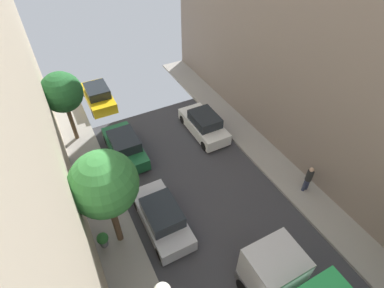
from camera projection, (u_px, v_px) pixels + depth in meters
name	position (u px, v px, depth m)	size (l,w,h in m)	color
sidewalk_right	(378.00, 268.00, 13.41)	(2.00, 44.00, 0.15)	gray
parked_car_left_3	(162.00, 217.00, 14.63)	(1.78, 4.20, 1.57)	silver
parked_car_left_4	(125.00, 146.00, 18.42)	(1.78, 4.20, 1.57)	#1E6638
parked_car_left_5	(98.00, 96.00, 22.60)	(1.78, 4.20, 1.57)	gold
parked_car_right_2	(204.00, 124.00, 20.03)	(1.78, 4.20, 1.57)	white
pedestrian	(308.00, 178.00, 16.02)	(0.40, 0.36, 1.72)	#2D334C
street_tree_0	(104.00, 184.00, 11.73)	(2.78, 2.78, 5.42)	brown
street_tree_2	(62.00, 93.00, 17.53)	(2.44, 2.44, 4.76)	brown
potted_plant_1	(103.00, 239.00, 13.86)	(0.54, 0.54, 0.81)	slate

